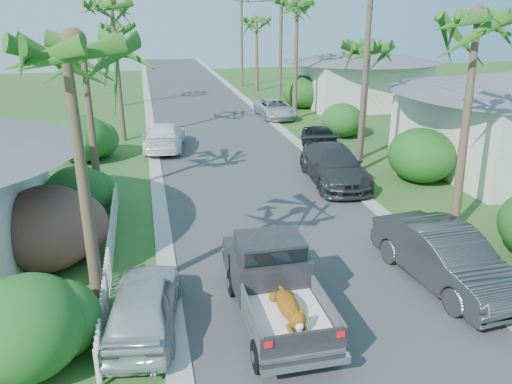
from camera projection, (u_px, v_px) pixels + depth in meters
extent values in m
plane|color=#305B22|center=(360.00, 349.00, 11.93)|extent=(120.00, 120.00, 0.00)
cube|color=#38383A|center=(213.00, 125.00, 34.82)|extent=(8.00, 100.00, 0.02)
cube|color=#A5A39E|center=(151.00, 128.00, 33.93)|extent=(0.60, 100.00, 0.06)
cube|color=#A5A39E|center=(273.00, 122.00, 35.70)|extent=(0.60, 100.00, 0.06)
cylinder|color=black|center=(260.00, 356.00, 11.10)|extent=(0.28, 0.76, 0.76)
cylinder|color=black|center=(332.00, 346.00, 11.45)|extent=(0.28, 0.76, 0.76)
cylinder|color=black|center=(234.00, 283.00, 14.08)|extent=(0.28, 0.76, 0.76)
cylinder|color=black|center=(292.00, 276.00, 14.43)|extent=(0.28, 0.76, 0.76)
cube|color=slate|center=(289.00, 325.00, 11.79)|extent=(1.90, 2.40, 0.24)
cube|color=slate|center=(250.00, 316.00, 11.47)|extent=(0.06, 2.40, 0.55)
cube|color=slate|center=(326.00, 307.00, 11.85)|extent=(0.06, 2.40, 0.55)
cube|color=black|center=(304.00, 343.00, 10.59)|extent=(1.92, 0.08, 0.52)
cube|color=silver|center=(306.00, 364.00, 10.59)|extent=(1.98, 0.18, 0.18)
cube|color=red|center=(268.00, 345.00, 10.34)|extent=(0.18, 0.05, 0.14)
cube|color=red|center=(341.00, 334.00, 10.67)|extent=(0.18, 0.05, 0.14)
cube|color=black|center=(270.00, 271.00, 13.33)|extent=(1.94, 1.65, 1.10)
cube|color=black|center=(270.00, 247.00, 13.08)|extent=(1.70, 1.35, 0.55)
cube|color=black|center=(276.00, 260.00, 12.48)|extent=(1.60, 0.05, 0.45)
cube|color=black|center=(259.00, 255.00, 14.53)|extent=(1.94, 1.20, 0.80)
cube|color=white|center=(289.00, 318.00, 11.72)|extent=(1.70, 2.10, 0.16)
ellipsoid|color=orange|center=(288.00, 305.00, 11.71)|extent=(0.48, 1.25, 0.43)
sphere|color=orange|center=(297.00, 320.00, 10.99)|extent=(0.40, 0.40, 0.40)
ellipsoid|color=white|center=(288.00, 308.00, 11.74)|extent=(0.32, 0.86, 0.18)
imported|color=#2C2F31|center=(445.00, 257.00, 14.49)|extent=(2.35, 5.37, 1.71)
imported|color=#2C2E31|center=(334.00, 166.00, 23.10)|extent=(2.76, 5.86, 1.65)
imported|color=black|center=(321.00, 140.00, 28.11)|extent=(2.05, 4.29, 1.42)
imported|color=silver|center=(275.00, 109.00, 37.06)|extent=(2.35, 4.90, 1.35)
imported|color=silver|center=(143.00, 305.00, 12.43)|extent=(2.23, 4.39, 1.43)
imported|color=white|center=(165.00, 136.00, 28.68)|extent=(2.78, 5.43, 1.51)
cone|color=brown|center=(84.00, 189.00, 12.20)|extent=(0.36, 0.71, 7.01)
cone|color=brown|center=(91.00, 127.00, 20.45)|extent=(0.36, 0.61, 6.21)
cone|color=brown|center=(118.00, 75.00, 29.46)|extent=(0.36, 0.36, 8.00)
cone|color=brown|center=(118.00, 66.00, 40.61)|extent=(0.36, 0.75, 6.51)
cone|color=brown|center=(465.00, 127.00, 17.43)|extent=(0.36, 0.73, 7.51)
cone|color=brown|center=(364.00, 104.00, 25.99)|extent=(0.36, 0.54, 6.01)
cone|color=brown|center=(296.00, 62.00, 35.60)|extent=(0.36, 0.36, 8.20)
cone|color=brown|center=(257.00, 55.00, 48.72)|extent=(0.36, 0.63, 6.81)
ellipsoid|color=#164F1E|center=(26.00, 327.00, 10.93)|extent=(2.60, 2.86, 2.20)
ellipsoid|color=#A91846|center=(48.00, 228.00, 15.37)|extent=(3.00, 3.30, 2.60)
ellipsoid|color=#164F1E|center=(77.00, 192.00, 19.22)|extent=(2.40, 2.64, 2.00)
ellipsoid|color=#164F1E|center=(81.00, 139.00, 26.36)|extent=(3.20, 3.52, 2.40)
ellipsoid|color=#164F1E|center=(421.00, 155.00, 23.18)|extent=(3.00, 3.30, 2.50)
ellipsoid|color=#164F1E|center=(342.00, 120.00, 31.43)|extent=(2.60, 2.86, 2.10)
ellipsoid|color=#164F1E|center=(302.00, 92.00, 40.60)|extent=(3.20, 3.52, 2.60)
cube|color=white|center=(110.00, 252.00, 15.56)|extent=(0.10, 11.00, 1.00)
cube|color=silver|center=(506.00, 131.00, 24.94)|extent=(8.00, 9.00, 3.80)
cube|color=silver|center=(359.00, 84.00, 41.45)|extent=(9.00, 8.00, 3.60)
cone|color=#595B60|center=(361.00, 55.00, 40.66)|extent=(6.48, 6.48, 1.00)
cylinder|color=brown|center=(365.00, 80.00, 23.43)|extent=(0.26, 0.26, 9.00)
cylinder|color=brown|center=(280.00, 54.00, 37.17)|extent=(0.26, 0.26, 9.00)
cylinder|color=brown|center=(242.00, 42.00, 50.90)|extent=(0.26, 0.26, 9.00)
cube|color=brown|center=(241.00, 1.00, 49.56)|extent=(1.60, 0.10, 0.10)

